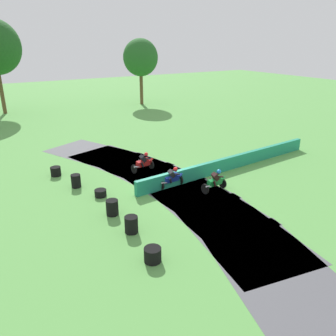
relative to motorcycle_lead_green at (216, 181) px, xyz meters
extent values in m
plane|color=#569947|center=(-1.55, 1.94, -0.65)|extent=(120.00, 120.00, 0.00)
cube|color=#515156|center=(-2.52, -6.91, -0.65)|extent=(5.94, 8.06, 0.01)
cube|color=#515156|center=(-1.87, -4.00, -0.65)|extent=(5.22, 7.77, 0.01)
cube|color=#515156|center=(-1.57, -1.04, -0.65)|extent=(4.43, 7.38, 0.01)
cube|color=#515156|center=(-1.62, 1.93, -0.65)|extent=(4.65, 7.50, 0.01)
cube|color=#515156|center=(-2.02, 4.88, -0.65)|extent=(5.43, 7.86, 0.01)
cube|color=#515156|center=(-2.75, 7.77, -0.65)|extent=(6.12, 8.12, 0.01)
cube|color=#515156|center=(-3.83, 10.54, -0.65)|extent=(6.74, 8.27, 0.01)
cube|color=#1E8466|center=(3.17, 2.29, -0.20)|extent=(15.10, 1.43, 0.90)
cylinder|color=black|center=(0.62, 0.13, -0.36)|extent=(0.15, 0.72, 0.71)
cylinder|color=black|center=(-0.78, 0.01, -0.36)|extent=(0.15, 0.72, 0.71)
cube|color=#198438|center=(-0.08, 0.01, -0.06)|extent=(1.03, 0.45, 0.45)
ellipsoid|color=#198438|center=(0.11, -0.03, 0.19)|extent=(0.47, 0.36, 0.29)
cone|color=#198438|center=(0.60, 0.04, 0.05)|extent=(0.41, 0.39, 0.46)
cylinder|color=#B2B2B7|center=(-0.66, -0.15, -0.17)|extent=(0.42, 0.15, 0.17)
cube|color=#331919|center=(-0.15, -0.08, 0.31)|extent=(0.51, 0.42, 0.61)
sphere|color=#1E7FE0|center=(0.08, -0.12, 0.59)|extent=(0.26, 0.26, 0.26)
cylinder|color=#331919|center=(0.11, 0.12, 0.37)|extent=(0.43, 0.17, 0.24)
cylinder|color=#331919|center=(0.15, -0.23, 0.30)|extent=(0.43, 0.17, 0.24)
cylinder|color=#331919|center=(-0.27, 0.16, -0.01)|extent=(0.27, 0.20, 0.42)
cylinder|color=#331919|center=(-0.24, -0.19, -0.08)|extent=(0.27, 0.20, 0.42)
cylinder|color=black|center=(-1.26, 1.94, -0.37)|extent=(0.15, 0.76, 0.76)
cylinder|color=black|center=(-2.66, 1.83, -0.37)|extent=(0.15, 0.76, 0.76)
cube|color=#1E38B2|center=(-1.95, 1.79, -0.08)|extent=(1.03, 0.47, 0.47)
ellipsoid|color=#1E38B2|center=(-1.77, 1.72, 0.16)|extent=(0.46, 0.37, 0.32)
cone|color=#1E38B2|center=(-1.27, 1.80, 0.03)|extent=(0.41, 0.42, 0.48)
cylinder|color=#B2B2B7|center=(-2.54, 1.66, -0.20)|extent=(0.42, 0.16, 0.18)
cube|color=#28282D|center=(-2.02, 1.66, 0.28)|extent=(0.51, 0.47, 0.63)
sphere|color=red|center=(-1.80, 1.59, 0.55)|extent=(0.26, 0.26, 0.26)
cylinder|color=#28282D|center=(-1.76, 1.85, 0.36)|extent=(0.43, 0.18, 0.24)
cylinder|color=#28282D|center=(-1.73, 1.51, 0.25)|extent=(0.43, 0.18, 0.24)
cylinder|color=#28282D|center=(-2.14, 1.94, -0.01)|extent=(0.27, 0.24, 0.42)
cylinder|color=#28282D|center=(-2.12, 1.60, -0.12)|extent=(0.27, 0.24, 0.42)
cylinder|color=black|center=(-1.52, 5.16, -0.36)|extent=(0.18, 0.74, 0.73)
cylinder|color=black|center=(-2.91, 4.99, -0.36)|extent=(0.18, 0.74, 0.73)
cube|color=red|center=(-2.21, 5.00, -0.07)|extent=(1.04, 0.49, 0.46)
ellipsoid|color=red|center=(-2.02, 4.95, 0.18)|extent=(0.48, 0.38, 0.30)
cone|color=red|center=(-1.53, 5.05, 0.05)|extent=(0.42, 0.40, 0.47)
cylinder|color=#B2B2B7|center=(-2.79, 4.83, -0.18)|extent=(0.42, 0.17, 0.18)
cube|color=black|center=(-2.28, 4.89, 0.30)|extent=(0.52, 0.44, 0.62)
sphere|color=red|center=(-2.05, 4.85, 0.57)|extent=(0.26, 0.26, 0.26)
cylinder|color=black|center=(-2.02, 5.09, 0.37)|extent=(0.43, 0.19, 0.24)
cylinder|color=black|center=(-1.98, 4.75, 0.28)|extent=(0.43, 0.19, 0.24)
cylinder|color=black|center=(-2.41, 5.14, -0.01)|extent=(0.27, 0.22, 0.42)
cylinder|color=black|center=(-2.37, 4.80, -0.10)|extent=(0.27, 0.22, 0.42)
cylinder|color=black|center=(-6.38, -3.98, -0.55)|extent=(0.70, 0.70, 0.20)
cylinder|color=black|center=(-6.38, -3.98, -0.35)|extent=(0.70, 0.70, 0.20)
cylinder|color=black|center=(-6.38, -3.98, -0.15)|extent=(0.70, 0.70, 0.20)
cylinder|color=black|center=(-6.19, -1.57, -0.55)|extent=(0.62, 0.62, 0.20)
cylinder|color=black|center=(-6.19, -1.57, -0.35)|extent=(0.62, 0.62, 0.20)
cylinder|color=black|center=(-6.19, -1.57, -0.15)|extent=(0.62, 0.62, 0.20)
cylinder|color=black|center=(-6.19, -1.57, 0.05)|extent=(0.62, 0.62, 0.20)
cylinder|color=black|center=(-6.30, 0.45, -0.55)|extent=(0.62, 0.62, 0.20)
cylinder|color=black|center=(-6.30, 0.45, -0.35)|extent=(0.62, 0.62, 0.20)
cylinder|color=black|center=(-6.30, 0.45, -0.15)|extent=(0.62, 0.62, 0.20)
cylinder|color=black|center=(-6.30, 0.45, 0.05)|extent=(0.62, 0.62, 0.20)
cylinder|color=black|center=(-6.06, 2.79, -0.55)|extent=(0.67, 0.67, 0.20)
cylinder|color=black|center=(-6.06, 2.79, -0.35)|extent=(0.67, 0.67, 0.20)
cylinder|color=black|center=(-6.86, 4.75, -0.55)|extent=(0.57, 0.57, 0.20)
cylinder|color=black|center=(-6.86, 4.75, -0.35)|extent=(0.57, 0.57, 0.20)
cylinder|color=black|center=(-6.86, 4.75, -0.15)|extent=(0.57, 0.57, 0.20)
cylinder|color=black|center=(-6.86, 4.75, 0.05)|extent=(0.57, 0.57, 0.20)
cylinder|color=black|center=(-7.46, 7.24, -0.55)|extent=(0.65, 0.65, 0.20)
cylinder|color=black|center=(-7.46, 7.24, -0.35)|extent=(0.65, 0.65, 0.20)
cylinder|color=black|center=(-7.46, 7.24, -0.15)|extent=(0.65, 0.65, 0.20)
cylinder|color=brown|center=(9.05, 27.45, 1.43)|extent=(0.44, 0.44, 4.17)
ellipsoid|color=#235B23|center=(9.05, 27.45, 5.45)|extent=(4.54, 4.54, 4.77)
cylinder|color=brown|center=(-7.80, 30.42, 1.87)|extent=(0.44, 0.44, 5.04)
camera|label=1|loc=(-11.68, -13.98, 7.71)|focal=35.97mm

